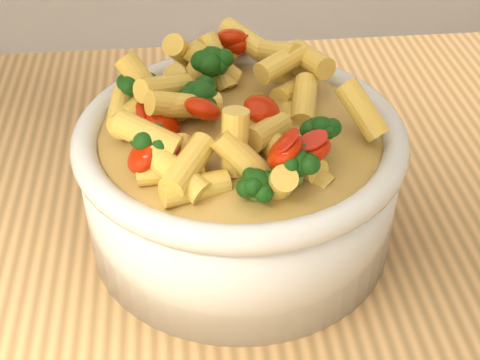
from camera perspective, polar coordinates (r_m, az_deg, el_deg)
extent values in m
cube|color=tan|center=(0.50, -4.07, -11.83)|extent=(1.20, 0.80, 0.04)
cylinder|color=silver|center=(0.51, 0.00, -0.41)|extent=(0.23, 0.23, 0.09)
ellipsoid|color=silver|center=(0.53, 0.00, -2.86)|extent=(0.21, 0.21, 0.03)
torus|color=silver|center=(0.48, 0.00, 3.90)|extent=(0.24, 0.24, 0.02)
ellipsoid|color=gold|center=(0.48, 0.00, 3.90)|extent=(0.21, 0.21, 0.02)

